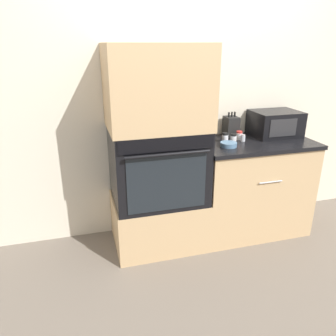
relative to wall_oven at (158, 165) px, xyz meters
name	(u,v)px	position (x,y,z in m)	size (l,w,h in m)	color
ground_plane	(211,253)	(0.40, -0.30, -0.76)	(12.00, 12.00, 0.00)	#6B6056
wall_back	(190,99)	(0.40, 0.33, 0.49)	(8.00, 0.05, 2.50)	beige
oven_cabinet_base	(158,220)	(0.00, 0.00, -0.54)	(0.79, 0.60, 0.44)	tan
wall_oven	(158,165)	(0.00, 0.00, 0.00)	(0.77, 0.64, 0.64)	black
oven_cabinet_upper	(157,87)	(0.00, 0.00, 0.64)	(0.79, 0.60, 0.65)	tan
counter_unit	(251,186)	(0.91, 0.00, -0.31)	(1.05, 0.63, 0.90)	tan
microwave	(275,123)	(1.18, 0.12, 0.25)	(0.44, 0.34, 0.23)	black
knife_block	(231,126)	(0.76, 0.21, 0.23)	(0.12, 0.14, 0.23)	black
bowl	(229,144)	(0.60, -0.09, 0.16)	(0.14, 0.14, 0.04)	#517599
condiment_jar_near	(239,135)	(0.79, 0.09, 0.18)	(0.06, 0.06, 0.08)	silver
condiment_jar_mid	(225,138)	(0.63, 0.04, 0.18)	(0.06, 0.06, 0.09)	silver
condiment_jar_far	(243,138)	(0.79, 0.02, 0.17)	(0.04, 0.04, 0.06)	silver
condiment_jar_back	(233,138)	(0.69, 0.01, 0.18)	(0.05, 0.05, 0.08)	silver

